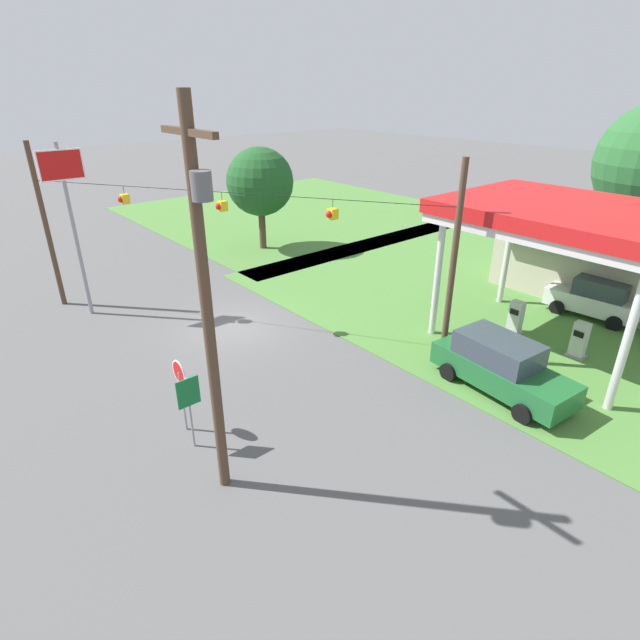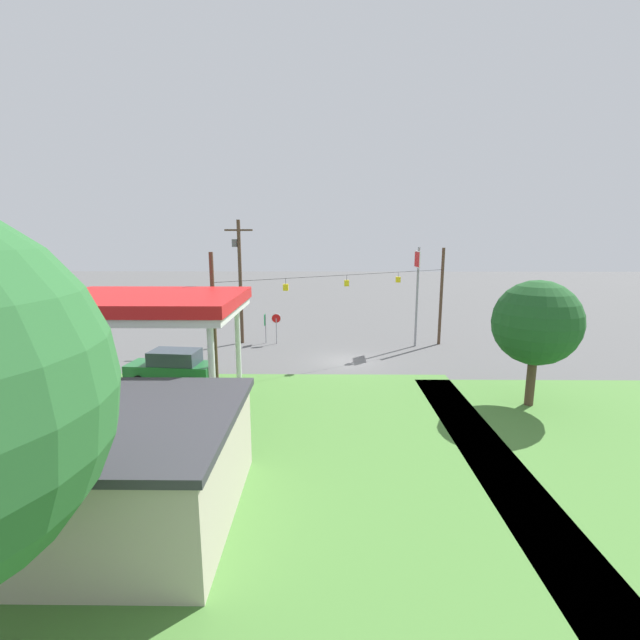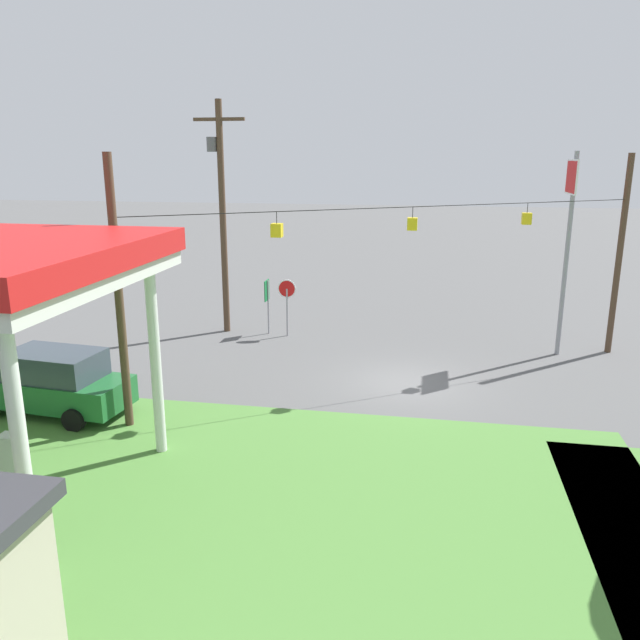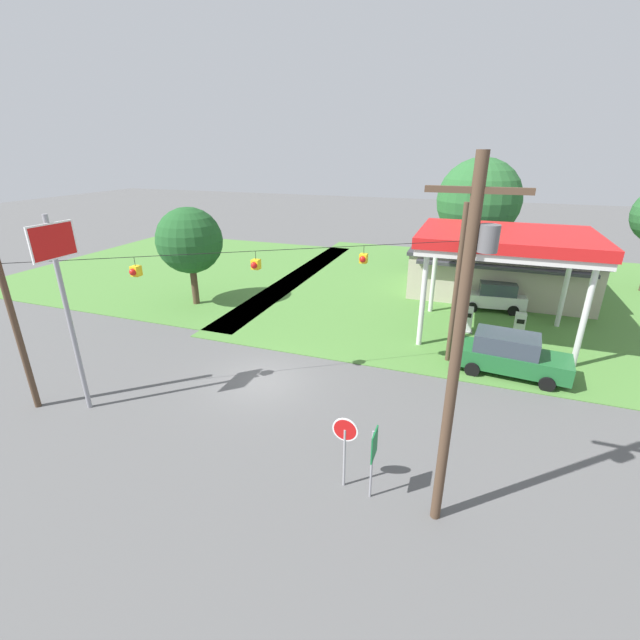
% 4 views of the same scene
% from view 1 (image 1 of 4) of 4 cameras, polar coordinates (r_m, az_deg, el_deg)
% --- Properties ---
extents(ground_plane, '(160.00, 160.00, 0.00)m').
position_cam_1_polar(ground_plane, '(22.85, -9.94, -0.85)').
color(ground_plane, '#565656').
extents(grass_verge_opposite_corner, '(24.00, 24.00, 0.04)m').
position_cam_1_polar(grass_verge_opposite_corner, '(43.93, -2.79, 12.28)').
color(grass_verge_opposite_corner, '#4C7F38').
rests_on(grass_verge_opposite_corner, ground).
extents(gas_station_canopy, '(8.81, 6.81, 5.89)m').
position_cam_1_polar(gas_station_canopy, '(21.26, 26.64, 10.29)').
color(gas_station_canopy, silver).
rests_on(gas_station_canopy, ground).
extents(gas_station_store, '(12.17, 7.41, 3.38)m').
position_cam_1_polar(gas_station_store, '(29.35, 32.35, 5.06)').
color(gas_station_store, '#B2A893').
rests_on(gas_station_store, ground).
extents(fuel_pump_near, '(0.71, 0.56, 1.53)m').
position_cam_1_polar(fuel_pump_near, '(23.24, 21.43, 0.14)').
color(fuel_pump_near, gray).
rests_on(fuel_pump_near, ground).
extents(fuel_pump_far, '(0.71, 0.56, 1.53)m').
position_cam_1_polar(fuel_pump_far, '(22.27, 27.48, -2.17)').
color(fuel_pump_far, gray).
rests_on(fuel_pump_far, ground).
extents(car_at_pumps_front, '(5.21, 2.47, 1.99)m').
position_cam_1_polar(car_at_pumps_front, '(18.67, 19.96, -4.93)').
color(car_at_pumps_front, '#1E602D').
rests_on(car_at_pumps_front, ground).
extents(car_at_pumps_rear, '(4.17, 2.38, 1.91)m').
position_cam_1_polar(car_at_pumps_rear, '(26.55, 29.06, 2.29)').
color(car_at_pumps_rear, white).
rests_on(car_at_pumps_rear, ground).
extents(stop_sign_roadside, '(0.80, 0.08, 2.50)m').
position_cam_1_polar(stop_sign_roadside, '(15.79, -15.71, -6.68)').
color(stop_sign_roadside, '#99999E').
rests_on(stop_sign_roadside, ground).
extents(stop_sign_overhead, '(0.22, 1.82, 7.80)m').
position_cam_1_polar(stop_sign_overhead, '(24.73, -26.87, 12.24)').
color(stop_sign_overhead, gray).
rests_on(stop_sign_overhead, ground).
extents(route_sign, '(0.10, 0.70, 2.40)m').
position_cam_1_polar(route_sign, '(15.06, -14.76, -8.74)').
color(route_sign, gray).
rests_on(route_sign, ground).
extents(utility_pole_main, '(2.20, 0.44, 9.89)m').
position_cam_1_polar(utility_pole_main, '(11.66, -12.84, 2.42)').
color(utility_pole_main, '#4C3828').
rests_on(utility_pole_main, ground).
extents(signal_span_gantry, '(15.84, 10.24, 7.74)m').
position_cam_1_polar(signal_span_gantry, '(21.36, -10.80, 9.23)').
color(signal_span_gantry, '#4C3828').
rests_on(signal_span_gantry, ground).
extents(tree_west_verge, '(4.25, 4.25, 6.49)m').
position_cam_1_polar(tree_west_verge, '(32.91, -6.87, 15.39)').
color(tree_west_verge, '#4C3828').
rests_on(tree_west_verge, ground).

